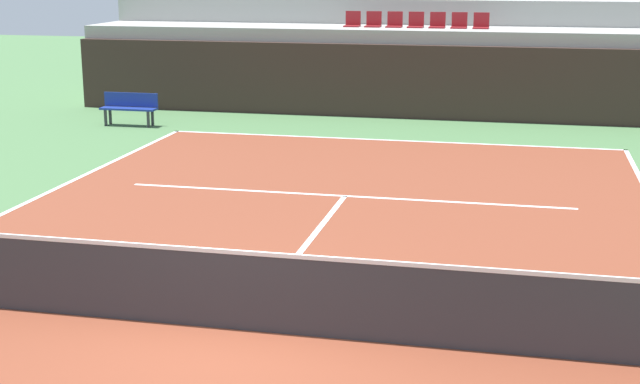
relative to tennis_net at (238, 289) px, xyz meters
The scene contains 11 objects.
ground_plane 0.51m from the tennis_net, ahead, with size 80.00×80.00×0.00m, color #477042.
court_surface 0.50m from the tennis_net, ahead, with size 11.00×24.00×0.01m, color brown.
baseline_far 11.96m from the tennis_net, 90.00° to the left, with size 11.00×0.10×0.00m, color white.
service_line_far 6.42m from the tennis_net, 90.00° to the left, with size 8.26×0.10×0.00m, color white.
centre_service_line 3.24m from the tennis_net, 90.00° to the left, with size 0.10×6.40×0.00m, color white.
back_wall 15.34m from the tennis_net, 90.00° to the left, with size 19.26×0.30×2.00m, color #33231E.
stands_tier_lower 16.70m from the tennis_net, 90.00° to the left, with size 19.26×2.40×2.37m, color #9E9E99.
stands_tier_upper 19.11m from the tennis_net, 90.00° to the left, with size 19.26×2.40×3.10m, color #9E9E99.
seating_row_lower 16.90m from the tennis_net, 90.00° to the left, with size 4.11×0.44×0.44m.
tennis_net is the anchor object (origin of this frame).
player_bench 14.39m from the tennis_net, 119.06° to the left, with size 1.50×0.40×0.85m.
Camera 1 is at (3.09, -9.41, 4.15)m, focal length 50.98 mm.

